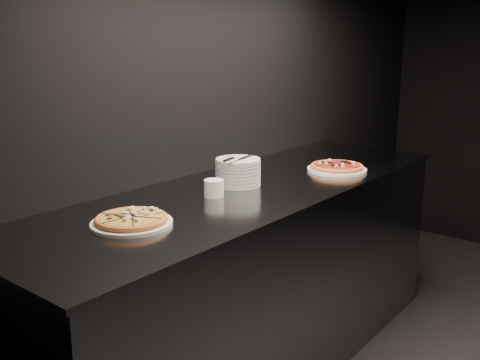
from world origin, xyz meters
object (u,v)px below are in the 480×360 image
Objects in this scene: counter at (253,279)px; cutlery at (237,159)px; ramekin at (214,188)px; pizza_mushroom at (132,220)px; pizza_tomato at (337,167)px; plate_stack at (238,172)px.

cutlery is (-0.06, -0.05, 0.58)m from counter.
pizza_mushroom is at bearing -87.27° from ramekin.
plate_stack is (-0.21, -0.53, 0.04)m from pizza_tomato.
ramekin is at bearing -77.59° from plate_stack.
pizza_tomato is 0.57m from plate_stack.
pizza_mushroom is 1.22m from pizza_tomato.
counter is at bearing -106.64° from pizza_tomato.
ramekin is (-0.17, -0.75, 0.02)m from pizza_tomato.
cutlery is 2.64× the size of ramekin.
counter is 29.77× the size of ramekin.
plate_stack is at bearing -153.82° from counter.
plate_stack reaches higher than counter.
pizza_mushroom is 0.68m from plate_stack.
cutlery reaches higher than pizza_mushroom.
plate_stack is at bearing -112.07° from pizza_tomato.
pizza_mushroom reaches higher than counter.
pizza_tomato is (0.14, 1.21, 0.00)m from pizza_mushroom.
pizza_mushroom is at bearing -96.81° from pizza_tomato.
ramekin is at bearing -94.04° from counter.
plate_stack is at bearing 95.90° from pizza_mushroom.
counter is at bearing 26.18° from plate_stack.
pizza_tomato is 0.59m from cutlery.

